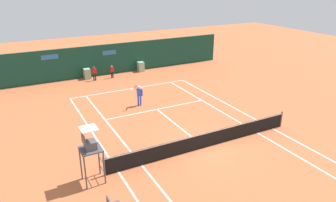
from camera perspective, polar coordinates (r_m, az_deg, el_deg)
ground_plane at (r=19.16m, az=5.68°, el=-7.54°), size 80.00×80.00×0.01m
tennis_net at (r=18.51m, az=6.71°, el=-6.92°), size 12.10×0.10×1.07m
sponsor_back_wall at (r=32.66m, az=-10.21°, el=7.36°), size 25.00×1.02×3.05m
umpire_chair at (r=15.32m, az=-13.82°, el=-8.06°), size 1.00×1.00×2.86m
player_on_baseline at (r=24.19m, az=-5.21°, el=1.29°), size 0.79×0.64×1.81m
ball_kid_left_post at (r=30.93m, az=-13.14°, el=5.03°), size 0.46×0.21×1.39m
ball_kid_right_post at (r=31.40m, az=-10.06°, el=5.37°), size 0.42×0.19×1.25m
tennis_ball_by_sideline at (r=25.93m, az=-14.81°, el=-0.12°), size 0.07×0.07×0.07m
tennis_ball_mid_court at (r=19.56m, az=-3.13°, el=-6.72°), size 0.07×0.07×0.07m
tennis_ball_near_service_line at (r=25.96m, az=1.81°, el=0.65°), size 0.07×0.07×0.07m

